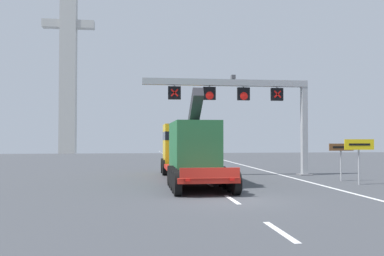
% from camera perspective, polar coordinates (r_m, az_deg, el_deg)
% --- Properties ---
extents(ground, '(112.00, 112.00, 0.00)m').
position_cam_1_polar(ground, '(17.56, 5.31, -9.98)').
color(ground, '#424449').
extents(lane_markings, '(0.20, 74.86, 0.01)m').
position_cam_1_polar(lane_markings, '(47.31, -2.52, -4.64)').
color(lane_markings, silver).
rests_on(lane_markings, ground).
extents(edge_line_right, '(0.20, 63.00, 0.01)m').
position_cam_1_polar(edge_line_right, '(30.73, 11.80, -6.30)').
color(edge_line_right, silver).
rests_on(edge_line_right, ground).
extents(overhead_lane_gantry, '(11.92, 0.90, 7.04)m').
position_cam_1_polar(overhead_lane_gantry, '(28.84, 7.86, 4.21)').
color(overhead_lane_gantry, '#9EA0A5').
rests_on(overhead_lane_gantry, ground).
extents(heavy_haul_truck_red, '(3.03, 14.06, 5.30)m').
position_cam_1_polar(heavy_haul_truck_red, '(25.89, -0.55, -2.84)').
color(heavy_haul_truck_red, red).
rests_on(heavy_haul_truck_red, ground).
extents(exit_sign_yellow, '(1.75, 0.15, 2.56)m').
position_cam_1_polar(exit_sign_yellow, '(24.74, 22.38, -2.80)').
color(exit_sign_yellow, '#9EA0A5').
rests_on(exit_sign_yellow, ground).
extents(tourist_info_sign_brown, '(1.57, 0.15, 2.29)m').
position_cam_1_polar(tourist_info_sign_brown, '(26.53, 20.18, -3.23)').
color(tourist_info_sign_brown, '#9EA0A5').
rests_on(tourist_info_sign_brown, ground).
extents(bridge_pylon_distant, '(9.00, 2.00, 37.01)m').
position_cam_1_polar(bridge_pylon_distant, '(76.82, -16.94, 10.81)').
color(bridge_pylon_distant, '#B7B7B2').
rests_on(bridge_pylon_distant, ground).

